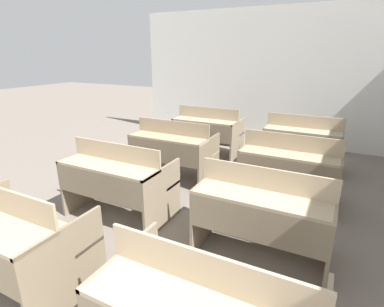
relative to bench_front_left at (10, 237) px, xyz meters
The scene contains 8 objects.
wall_back 5.37m from the bench_front_left, 81.71° to the left, with size 5.80×0.06×2.73m.
bench_front_left is the anchor object (origin of this frame).
bench_second_left 1.29m from the bench_front_left, 89.74° to the left, with size 1.19×0.73×0.91m.
bench_second_right 2.14m from the bench_front_left, 37.51° to the left, with size 1.19×0.73×0.91m.
bench_third_left 2.57m from the bench_front_left, 90.21° to the left, with size 1.19×0.73×0.91m.
bench_third_right 3.09m from the bench_front_left, 56.48° to the left, with size 1.19×0.73×0.91m.
bench_back_left 3.86m from the bench_front_left, 90.15° to the left, with size 1.19×0.73×0.91m.
bench_back_right 4.24m from the bench_front_left, 66.54° to the left, with size 1.19×0.73×0.91m.
Camera 1 is at (1.45, 0.53, 1.86)m, focal length 28.00 mm.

